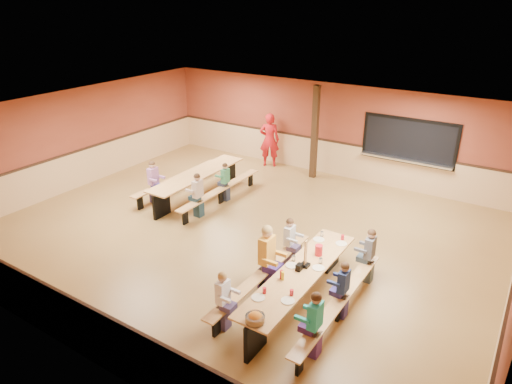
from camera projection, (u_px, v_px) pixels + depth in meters
The scene contains 23 objects.
ground at pixel (242, 232), 11.55m from camera, with size 12.00×12.00×0.00m, color olive.
room_envelope at pixel (242, 207), 11.28m from camera, with size 12.04×10.04×3.02m.
kitchen_pass_through at pixel (409, 143), 13.49m from camera, with size 2.78×0.28×1.38m.
structural_post at pixel (315, 133), 14.45m from camera, with size 0.18×0.18×3.00m, color black.
cafeteria_table_main at pixel (300, 281), 8.66m from camera, with size 1.91×3.70×0.74m.
cafeteria_table_second at pixel (198, 180), 13.36m from camera, with size 1.91×3.70×0.74m.
seated_child_white_left at pixel (223, 301), 8.02m from camera, with size 0.34×0.28×1.16m, color white, non-canonical shape.
seated_adult_yellow at pixel (267, 258), 9.11m from camera, with size 0.46×0.38×1.39m, color gold, non-canonical shape.
seated_child_grey_left at pixel (289, 243), 9.88m from camera, with size 0.34×0.28×1.16m, color #B6B6B6, non-canonical shape.
seated_child_teal_right at pixel (315, 325), 7.40m from camera, with size 0.37×0.30×1.21m, color #25AFA2, non-canonical shape.
seated_child_navy_right at pixel (343, 290), 8.32m from camera, with size 0.34×0.28×1.15m, color navy, non-canonical shape.
seated_child_char_right at pixel (369, 256), 9.37m from camera, with size 0.36×0.30×1.19m, color #555860, non-canonical shape.
seated_child_purple_sec at pixel (154, 182), 12.99m from camera, with size 0.38×0.31×1.23m, color #9D639A, non-canonical shape.
seated_child_green_sec at pixel (225, 182), 13.12m from camera, with size 0.33×0.27×1.13m, color #357C53, non-canonical shape.
seated_child_tan_sec at pixel (198, 195), 12.15m from camera, with size 0.37×0.30×1.21m, color #B8A191, non-canonical shape.
standing_woman at pixel (269, 140), 15.66m from camera, with size 0.68×0.45×1.87m, color #B21419.
punch_pitcher at pixel (319, 250), 9.09m from camera, with size 0.16×0.16×0.22m, color red.
chip_bowl at pixel (255, 318), 7.24m from camera, with size 0.32×0.32×0.15m, color orange, non-canonical shape.
napkin_dispenser at pixel (299, 267), 8.60m from camera, with size 0.10×0.14×0.13m, color black.
condiment_mustard at pixel (283, 276), 8.31m from camera, with size 0.06×0.06×0.17m, color yellow.
condiment_ketchup at pixel (281, 274), 8.34m from camera, with size 0.06×0.06×0.17m, color #B2140F.
table_paddle at pixel (305, 260), 8.69m from camera, with size 0.16×0.16×0.56m.
place_settings at pixel (300, 269), 8.55m from camera, with size 0.65×3.30×0.11m, color beige, non-canonical shape.
Camera 1 is at (5.80, -8.38, 5.54)m, focal length 32.00 mm.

